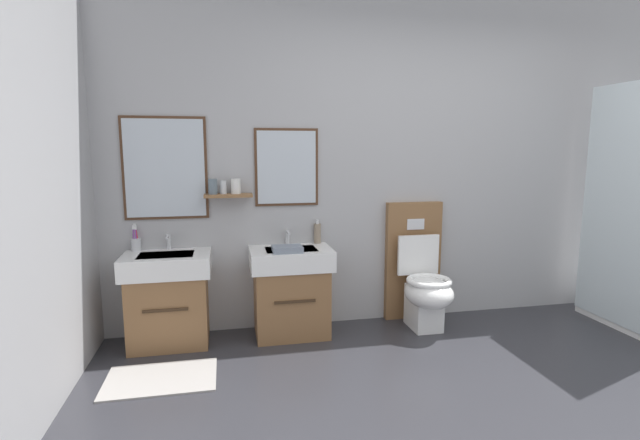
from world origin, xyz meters
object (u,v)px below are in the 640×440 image
(toilet, at_px, (420,280))
(folded_hand_towel, at_px, (287,249))
(vanity_sink_left, at_px, (169,297))
(vanity_sink_right, at_px, (291,289))
(toothbrush_cup, at_px, (136,243))
(soap_dispenser, at_px, (317,233))

(toilet, bearing_deg, folded_hand_towel, -174.78)
(folded_hand_towel, bearing_deg, vanity_sink_left, 172.12)
(vanity_sink_left, height_order, toilet, toilet)
(vanity_sink_right, distance_m, toothbrush_cup, 1.21)
(vanity_sink_right, height_order, toilet, toilet)
(vanity_sink_right, xyz_separation_m, toilet, (1.07, -0.02, 0.02))
(vanity_sink_right, distance_m, folded_hand_towel, 0.37)
(vanity_sink_left, distance_m, toilet, 1.98)
(vanity_sink_left, bearing_deg, toilet, -0.56)
(soap_dispenser, relative_size, folded_hand_towel, 0.88)
(vanity_sink_left, relative_size, toilet, 0.69)
(toilet, relative_size, toothbrush_cup, 4.91)
(vanity_sink_left, height_order, vanity_sink_right, same)
(toilet, height_order, folded_hand_towel, toilet)
(vanity_sink_left, relative_size, vanity_sink_right, 1.00)
(vanity_sink_right, distance_m, soap_dispenser, 0.50)
(toothbrush_cup, bearing_deg, toilet, -4.17)
(vanity_sink_left, relative_size, folded_hand_towel, 3.12)
(vanity_sink_left, xyz_separation_m, soap_dispenser, (1.15, 0.15, 0.41))
(vanity_sink_right, xyz_separation_m, folded_hand_towel, (-0.04, -0.12, 0.35))
(vanity_sink_left, height_order, soap_dispenser, soap_dispenser)
(folded_hand_towel, bearing_deg, vanity_sink_right, 71.64)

